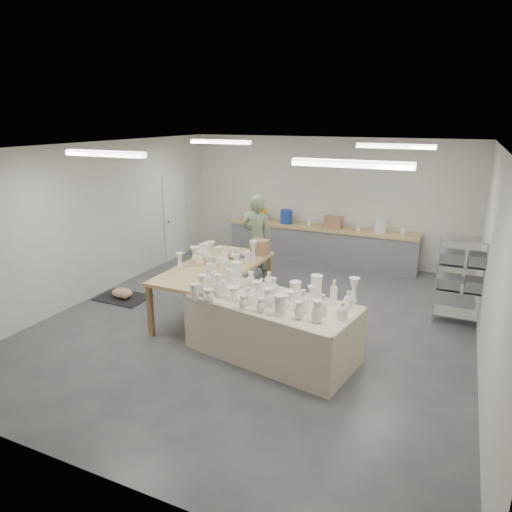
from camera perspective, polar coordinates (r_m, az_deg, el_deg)
The scene contains 9 objects.
room at distance 7.63m, azimuth 0.00°, elevation 6.47°, with size 8.00×8.02×3.00m.
back_counter at distance 11.25m, azimuth 8.00°, elevation 1.58°, with size 4.60×0.60×1.24m.
wire_shelf at distance 8.54m, azimuth 24.61°, elevation -1.84°, with size 0.88×0.48×1.80m.
drying_table at distance 6.87m, azimuth 2.02°, elevation -8.72°, with size 2.65×1.61×1.25m.
work_table at distance 8.16m, azimuth -4.69°, elevation -1.00°, with size 1.26×2.49×1.30m.
rug at distance 9.47m, azimuth -16.34°, elevation -5.01°, with size 1.00×0.70×0.02m, color black.
cat at distance 9.41m, azimuth -16.35°, elevation -4.46°, with size 0.49×0.38×0.19m.
potter at distance 9.67m, azimuth 0.17°, elevation 2.09°, with size 0.70×0.46×1.92m, color gray.
red_stool at distance 10.09m, azimuth 0.80°, elevation -1.11°, with size 0.41×0.41×0.35m.
Camera 1 is at (2.97, -6.75, 3.46)m, focal length 32.00 mm.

